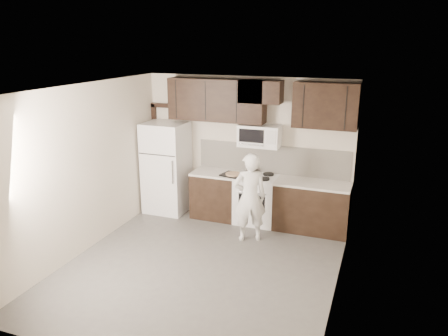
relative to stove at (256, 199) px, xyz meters
The scene contains 14 objects.
floor 2.02m from the stove, 98.80° to the right, with size 4.50×4.50×0.00m, color #504E4B.
back_wall 0.99m from the stove, 133.94° to the left, with size 4.00×4.00×0.00m, color beige.
ceiling 2.98m from the stove, 98.80° to the right, with size 4.50×4.50×0.00m, color white.
counter_run 0.30m from the stove, ahead, with size 2.95×0.64×0.91m.
stove is the anchor object (origin of this frame).
backsplash 0.80m from the stove, 56.25° to the left, with size 2.90×0.02×0.54m, color silver.
upper_cabinets 1.83m from the stove, 124.04° to the left, with size 3.48×0.35×0.78m.
microwave 1.20m from the stove, 90.10° to the left, with size 0.76×0.42×0.40m.
refrigerator 1.90m from the stove, behind, with size 0.80×0.76×1.80m.
door_trim 2.37m from the stove, behind, with size 0.50×0.08×2.12m.
saucepan 0.57m from the stove, 139.75° to the left, with size 0.29×0.17×0.17m.
baking_tray 0.63m from the stove, 163.99° to the right, with size 0.44×0.33×0.02m, color black.
pizza 0.65m from the stove, 163.99° to the right, with size 0.29×0.29×0.02m, color beige.
person 0.84m from the stove, 82.30° to the right, with size 0.57×0.37×1.55m, color white.
Camera 1 is at (2.42, -5.48, 3.35)m, focal length 35.00 mm.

